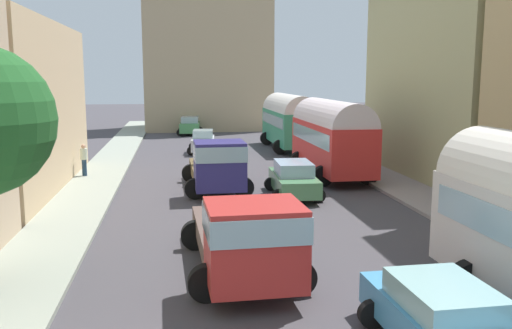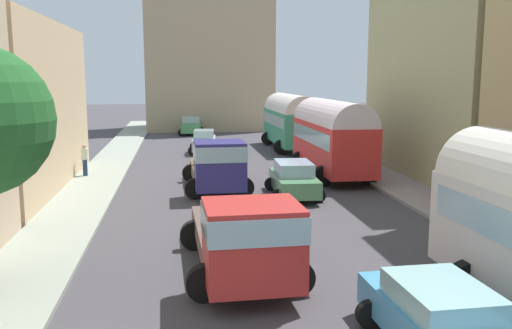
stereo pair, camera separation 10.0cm
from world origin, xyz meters
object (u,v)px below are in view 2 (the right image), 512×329
cargo_truck_0 (245,235)px  car_0 (204,141)px  car_2 (440,319)px  cargo_truck_1 (217,164)px  pedestrian_1 (85,159)px  parked_bus_2 (290,119)px  car_3 (294,179)px  parked_bus_1 (332,135)px  car_1 (191,126)px

cargo_truck_0 → car_0: bearing=89.7°
car_2 → cargo_truck_0: bearing=126.7°
cargo_truck_1 → car_0: bearing=89.8°
car_0 → pedestrian_1: pedestrian_1 is taller
parked_bus_2 → cargo_truck_0: (-6.37, -25.46, -0.94)m
parked_bus_2 → cargo_truck_0: 26.26m
cargo_truck_0 → cargo_truck_1: bearing=89.6°
parked_bus_2 → car_2: size_ratio=2.04×
cargo_truck_0 → cargo_truck_1: size_ratio=1.03×
car_2 → car_3: 14.13m
parked_bus_1 → car_2: bearing=-99.6°
parked_bus_2 → car_2: 29.97m
pedestrian_1 → car_3: bearing=-30.4°
cargo_truck_0 → car_2: size_ratio=1.61×
parked_bus_2 → car_3: bearing=-100.9°
parked_bus_1 → cargo_truck_1: bearing=-152.2°
parked_bus_1 → pedestrian_1: size_ratio=4.56×
parked_bus_1 → cargo_truck_0: bearing=-113.9°
car_2 → pedestrian_1: (-9.67, 19.89, 0.30)m
parked_bus_1 → car_0: bearing=122.2°
parked_bus_1 → car_2: size_ratio=1.94×
parked_bus_1 → car_0: 11.81m
parked_bus_1 → pedestrian_1: (-12.83, 1.20, -1.20)m
car_0 → car_2: bearing=-83.8°
cargo_truck_0 → car_1: cargo_truck_0 is taller
parked_bus_1 → parked_bus_2: (0.00, 11.07, -0.04)m
cargo_truck_1 → car_0: size_ratio=1.75×
cargo_truck_1 → car_3: cargo_truck_1 is taller
parked_bus_2 → cargo_truck_0: size_ratio=1.27×
cargo_truck_0 → car_1: size_ratio=1.79×
parked_bus_2 → pedestrian_1: 16.23m
parked_bus_1 → pedestrian_1: 12.94m
parked_bus_2 → car_0: bearing=-169.5°
parked_bus_2 → pedestrian_1: parked_bus_2 is taller
car_3 → parked_bus_2: bearing=79.1°
cargo_truck_0 → pedestrian_1: (-6.46, 15.59, -0.21)m
cargo_truck_1 → car_2: 15.69m
car_0 → parked_bus_1: bearing=-57.8°
car_3 → car_1: bearing=98.1°
cargo_truck_0 → car_2: 5.39m
car_2 → pedestrian_1: bearing=115.9°
cargo_truck_1 → car_1: bearing=91.2°
parked_bus_1 → parked_bus_2: bearing=90.0°
car_2 → parked_bus_1: bearing=80.4°
parked_bus_2 → cargo_truck_1: (-6.30, -14.40, -0.88)m
cargo_truck_0 → car_3: bearing=71.1°
cargo_truck_1 → car_0: 13.25m
car_0 → car_2: car_0 is taller
cargo_truck_0 → car_3: (3.37, 9.83, -0.46)m
parked_bus_2 → car_1: 13.02m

